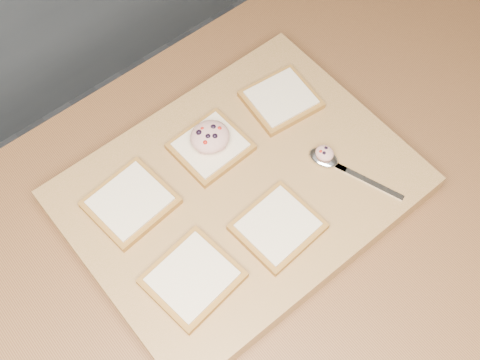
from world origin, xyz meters
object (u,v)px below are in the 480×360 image
object	(u,v)px
cutting_board	(240,191)
bread_far_center	(211,147)
tuna_salad_dollop	(210,137)
spoon	(330,161)

from	to	relation	value
cutting_board	bread_far_center	bearing A→B (deg)	86.20
tuna_salad_dollop	spoon	world-z (taller)	tuna_salad_dollop
cutting_board	spoon	world-z (taller)	spoon
bread_far_center	cutting_board	bearing A→B (deg)	-93.80
bread_far_center	spoon	bearing A→B (deg)	-46.91
tuna_salad_dollop	spoon	size ratio (longest dim) A/B	0.40
cutting_board	tuna_salad_dollop	distance (m)	0.10
bread_far_center	tuna_salad_dollop	xyz separation A→B (m)	(0.00, 0.00, 0.02)
cutting_board	spoon	size ratio (longest dim) A/B	3.21
cutting_board	bread_far_center	xyz separation A→B (m)	(0.01, 0.08, 0.03)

